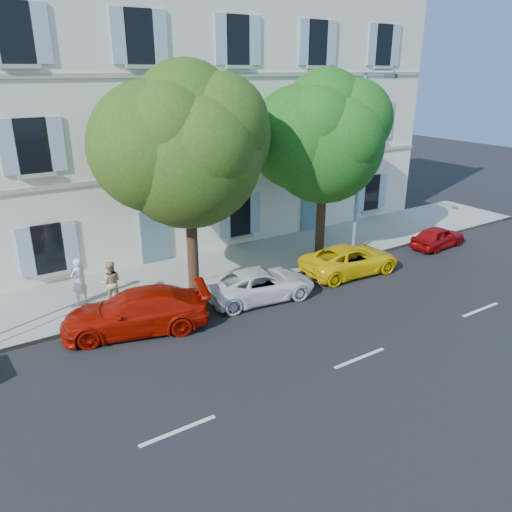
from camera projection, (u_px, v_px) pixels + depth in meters
ground at (283, 308)px, 18.28m from camera, size 90.00×90.00×0.00m
sidewalk at (223, 268)px, 21.76m from camera, size 36.00×4.50×0.15m
kerb at (250, 285)px, 20.05m from camera, size 36.00×0.16×0.16m
building at (163, 118)px, 24.20m from camera, size 28.00×7.00×12.00m
car_red_coupe at (136, 311)px, 16.52m from camera, size 5.18×3.27×1.40m
car_white_coupe at (260, 284)px, 18.88m from camera, size 4.46×2.47×1.18m
car_yellow_supercar at (350, 259)px, 21.26m from camera, size 4.54×2.31×1.23m
car_red_hatchback at (438, 237)px, 24.37m from camera, size 3.23×1.51×1.07m
tree_left at (188, 154)px, 17.52m from camera, size 5.30×5.30×8.21m
tree_right at (324, 144)px, 21.41m from camera, size 5.12×5.12×7.89m
street_lamp at (363, 155)px, 21.78m from camera, size 0.42×1.72×8.02m
pedestrian_a at (79, 281)px, 18.06m from camera, size 0.76×0.65×1.76m
pedestrian_b at (111, 282)px, 18.11m from camera, size 0.95×0.84×1.62m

